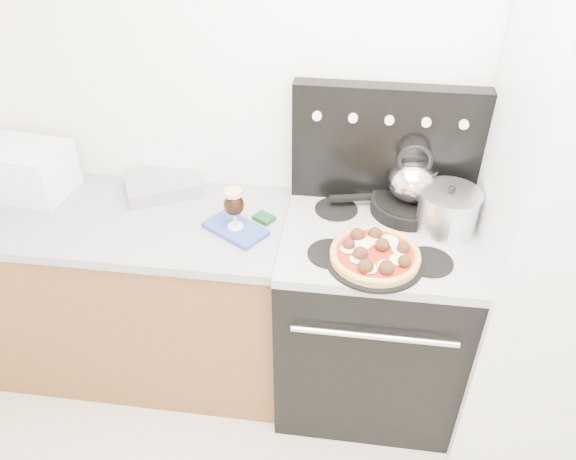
% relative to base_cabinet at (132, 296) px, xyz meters
% --- Properties ---
extents(room_shell, '(3.52, 3.01, 2.52)m').
position_rel_base_cabinet_xyz_m(room_shell, '(1.02, -0.91, 0.82)').
color(room_shell, beige).
rests_on(room_shell, ground).
extents(base_cabinet, '(1.45, 0.60, 0.86)m').
position_rel_base_cabinet_xyz_m(base_cabinet, '(0.00, 0.00, 0.00)').
color(base_cabinet, brown).
rests_on(base_cabinet, ground).
extents(countertop, '(1.48, 0.63, 0.04)m').
position_rel_base_cabinet_xyz_m(countertop, '(0.00, 0.00, 0.45)').
color(countertop, '#9B9B9F').
rests_on(countertop, base_cabinet).
extents(stove_body, '(0.76, 0.65, 0.88)m').
position_rel_base_cabinet_xyz_m(stove_body, '(1.10, -0.02, 0.01)').
color(stove_body, black).
rests_on(stove_body, ground).
extents(cooktop, '(0.76, 0.65, 0.04)m').
position_rel_base_cabinet_xyz_m(cooktop, '(1.10, -0.02, 0.47)').
color(cooktop, '#ADADB2').
rests_on(cooktop, stove_body).
extents(backguard, '(0.76, 0.08, 0.50)m').
position_rel_base_cabinet_xyz_m(backguard, '(1.10, 0.25, 0.74)').
color(backguard, black).
rests_on(backguard, cooktop).
extents(fridge, '(0.64, 0.68, 1.90)m').
position_rel_base_cabinet_xyz_m(fridge, '(1.80, -0.05, 0.52)').
color(fridge, silver).
rests_on(fridge, ground).
extents(toaster_oven, '(0.37, 0.30, 0.22)m').
position_rel_base_cabinet_xyz_m(toaster_oven, '(-0.42, 0.12, 0.58)').
color(toaster_oven, white).
rests_on(toaster_oven, countertop).
extents(foil_sheet, '(0.38, 0.34, 0.06)m').
position_rel_base_cabinet_xyz_m(foil_sheet, '(0.15, 0.20, 0.50)').
color(foil_sheet, silver).
rests_on(foil_sheet, countertop).
extents(oven_mitt, '(0.29, 0.25, 0.02)m').
position_rel_base_cabinet_xyz_m(oven_mitt, '(0.53, -0.05, 0.48)').
color(oven_mitt, '#3045A2').
rests_on(oven_mitt, countertop).
extents(beer_glass, '(0.09, 0.09, 0.18)m').
position_rel_base_cabinet_xyz_m(beer_glass, '(0.53, -0.05, 0.58)').
color(beer_glass, black).
rests_on(beer_glass, oven_mitt).
extents(pizza_pan, '(0.46, 0.46, 0.01)m').
position_rel_base_cabinet_xyz_m(pizza_pan, '(1.09, -0.19, 0.50)').
color(pizza_pan, black).
rests_on(pizza_pan, cooktop).
extents(pizza, '(0.38, 0.38, 0.05)m').
position_rel_base_cabinet_xyz_m(pizza, '(1.09, -0.19, 0.53)').
color(pizza, tan).
rests_on(pizza, pizza_pan).
extents(skillet, '(0.37, 0.37, 0.06)m').
position_rel_base_cabinet_xyz_m(skillet, '(1.22, 0.16, 0.52)').
color(skillet, black).
rests_on(skillet, cooktop).
extents(tea_kettle, '(0.19, 0.19, 0.21)m').
position_rel_base_cabinet_xyz_m(tea_kettle, '(1.22, 0.16, 0.65)').
color(tea_kettle, white).
rests_on(tea_kettle, skillet).
extents(stock_pot, '(0.28, 0.28, 0.17)m').
position_rel_base_cabinet_xyz_m(stock_pot, '(1.36, 0.04, 0.57)').
color(stock_pot, white).
rests_on(stock_pot, cooktop).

